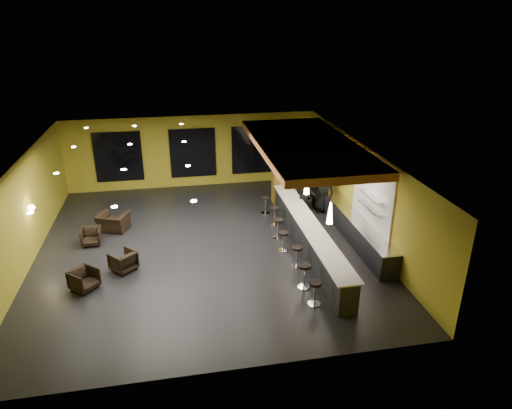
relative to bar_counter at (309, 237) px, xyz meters
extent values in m
cube|color=black|center=(-3.65, 1.00, -0.55)|extent=(12.00, 13.00, 0.10)
cube|color=black|center=(-3.65, 1.00, 3.05)|extent=(12.00, 13.00, 0.10)
cube|color=#A69925|center=(-3.65, 7.55, 1.25)|extent=(12.00, 0.10, 3.50)
cube|color=#A69925|center=(-3.65, -5.55, 1.25)|extent=(12.00, 0.10, 3.50)
cube|color=#A69925|center=(-9.70, 1.00, 1.25)|extent=(0.10, 13.00, 3.50)
cube|color=#A69925|center=(2.40, 1.00, 1.25)|extent=(0.10, 13.00, 3.50)
cube|color=#BD6C37|center=(0.35, 2.00, 2.86)|extent=(3.60, 8.00, 0.28)
cube|color=black|center=(-7.15, 7.44, 1.20)|extent=(2.20, 0.06, 2.40)
cube|color=black|center=(-3.65, 7.44, 1.20)|extent=(2.20, 0.06, 2.40)
cube|color=black|center=(-0.65, 7.44, 1.20)|extent=(2.20, 0.06, 2.40)
cube|color=white|center=(2.31, 0.00, 1.50)|extent=(0.06, 3.20, 2.40)
cube|color=black|center=(0.00, 0.00, 0.00)|extent=(0.60, 8.00, 1.00)
cube|color=beige|center=(0.00, 0.00, 0.52)|extent=(0.78, 8.10, 0.05)
cube|color=black|center=(2.00, 0.50, -0.07)|extent=(0.70, 6.00, 0.86)
cube|color=silver|center=(2.00, 0.50, 0.39)|extent=(0.72, 6.00, 0.03)
cube|color=silver|center=(2.17, -0.20, 1.10)|extent=(0.30, 1.50, 0.03)
cube|color=silver|center=(2.17, -0.20, 1.55)|extent=(0.30, 1.50, 0.03)
cube|color=brown|center=(0.00, 4.60, 1.25)|extent=(0.60, 0.60, 3.50)
sphere|color=#FFE5B2|center=(-9.53, 1.50, 1.30)|extent=(0.22, 0.22, 0.22)
cone|color=white|center=(0.00, -2.00, 1.85)|extent=(0.20, 0.20, 0.70)
cone|color=white|center=(0.00, 0.50, 1.85)|extent=(0.20, 0.20, 0.70)
cone|color=white|center=(0.00, 3.00, 1.85)|extent=(0.20, 0.20, 0.70)
imported|color=black|center=(0.50, 2.27, 0.30)|extent=(0.66, 0.52, 1.60)
imported|color=black|center=(1.26, 3.41, 0.39)|extent=(0.97, 0.82, 1.77)
imported|color=black|center=(1.60, 3.23, 0.44)|extent=(1.07, 0.88, 1.88)
imported|color=black|center=(-7.60, -1.15, -0.16)|extent=(1.04, 1.03, 0.68)
imported|color=black|center=(-6.49, -0.22, -0.16)|extent=(1.05, 1.05, 0.69)
imported|color=black|center=(-7.81, 1.90, -0.18)|extent=(0.70, 0.72, 0.65)
imported|color=black|center=(-7.12, 2.98, -0.14)|extent=(1.37, 1.29, 0.72)
cylinder|color=silver|center=(-0.79, -3.28, -0.49)|extent=(0.39, 0.39, 0.03)
cylinder|color=silver|center=(-0.79, -3.28, -0.14)|extent=(0.07, 0.07, 0.68)
cylinder|color=black|center=(-0.79, -3.28, 0.23)|extent=(0.37, 0.37, 0.08)
cylinder|color=silver|center=(-0.83, -2.33, -0.48)|extent=(0.41, 0.41, 0.03)
cylinder|color=silver|center=(-0.83, -2.33, -0.12)|extent=(0.07, 0.07, 0.71)
cylinder|color=black|center=(-0.83, -2.33, 0.27)|extent=(0.39, 0.39, 0.08)
cylinder|color=silver|center=(-0.72, -1.06, -0.49)|extent=(0.38, 0.38, 0.03)
cylinder|color=silver|center=(-0.72, -1.06, -0.15)|extent=(0.07, 0.07, 0.66)
cylinder|color=black|center=(-0.72, -1.06, 0.20)|extent=(0.36, 0.36, 0.08)
cylinder|color=silver|center=(-0.90, 0.13, -0.49)|extent=(0.37, 0.37, 0.03)
cylinder|color=silver|center=(-0.90, 0.13, -0.16)|extent=(0.07, 0.07, 0.65)
cylinder|color=black|center=(-0.90, 0.13, 0.20)|extent=(0.35, 0.35, 0.07)
cylinder|color=silver|center=(-0.87, 1.11, -0.48)|extent=(0.40, 0.40, 0.03)
cylinder|color=silver|center=(-0.87, 1.11, -0.13)|extent=(0.07, 0.07, 0.70)
cylinder|color=black|center=(-0.87, 1.11, 0.25)|extent=(0.38, 0.38, 0.08)
cylinder|color=silver|center=(-0.72, 2.30, -0.49)|extent=(0.39, 0.39, 0.03)
cylinder|color=silver|center=(-0.72, 2.30, -0.14)|extent=(0.07, 0.07, 0.68)
cylinder|color=black|center=(-0.72, 2.30, 0.22)|extent=(0.37, 0.37, 0.08)
cylinder|color=silver|center=(-0.86, 3.49, -0.49)|extent=(0.38, 0.38, 0.03)
cylinder|color=silver|center=(-0.86, 3.49, -0.15)|extent=(0.07, 0.07, 0.66)
cylinder|color=black|center=(-0.86, 3.49, 0.21)|extent=(0.36, 0.36, 0.08)
camera|label=1|loc=(-4.58, -14.08, 7.53)|focal=32.00mm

